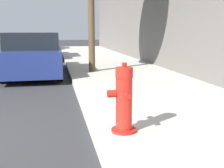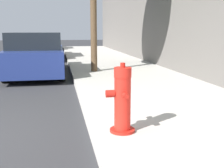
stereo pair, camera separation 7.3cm
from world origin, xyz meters
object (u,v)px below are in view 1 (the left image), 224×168
Objects in this scene: parked_car_near at (34,55)px; parked_car_far at (44,42)px; fire_hydrant at (124,101)px; parked_car_mid at (39,46)px.

parked_car_far is (-0.09, 12.08, -0.06)m from parked_car_near.
fire_hydrant is 18.04m from parked_car_far.
parked_car_mid is 6.50m from parked_car_far.
fire_hydrant is 0.20× the size of parked_car_mid.
parked_car_near is 12.08m from parked_car_far.
fire_hydrant is at bearing -84.97° from parked_car_far.
fire_hydrant is 0.23× the size of parked_car_near.
parked_car_far is at bearing 95.03° from fire_hydrant.
parked_car_near is at bearing 104.15° from fire_hydrant.
parked_car_far is (-1.58, 17.97, 0.05)m from fire_hydrant.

